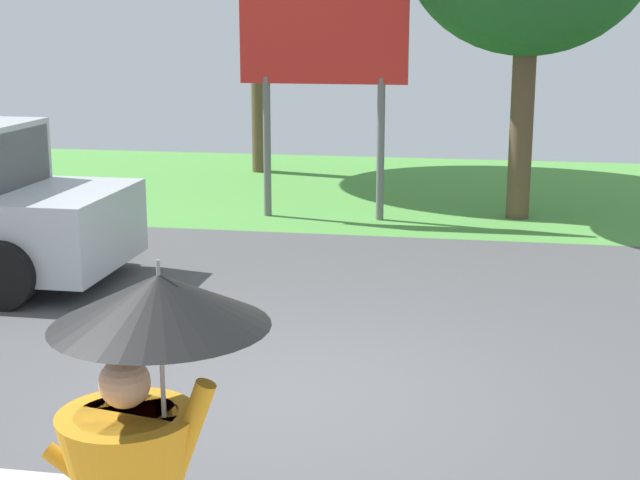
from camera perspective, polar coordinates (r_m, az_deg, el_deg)
ground_plane at (r=10.82m, az=1.70°, el=-3.60°), size 40.00×22.00×0.20m
roadside_billboard at (r=14.69m, az=0.20°, el=11.14°), size 2.60×0.12×3.50m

